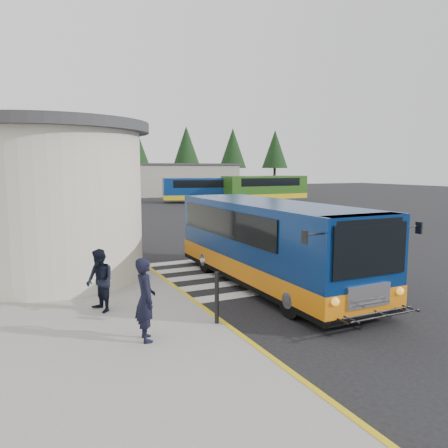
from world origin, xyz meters
name	(u,v)px	position (x,y,z in m)	size (l,w,h in m)	color
ground	(259,264)	(0.00, 0.00, 0.00)	(140.00, 140.00, 0.00)	black
curb_strip	(127,253)	(-4.05, 4.00, 0.08)	(0.12, 34.00, 0.16)	gold
crosswalk	(258,270)	(-0.50, -0.80, 0.01)	(8.00, 5.35, 0.01)	silver
depot_building	(136,180)	(6.00, 42.00, 2.11)	(26.40, 8.40, 4.20)	gray
tree_line	(123,146)	(6.29, 50.00, 6.77)	(58.40, 4.40, 10.00)	black
transit_bus	(269,246)	(-1.21, -2.69, 1.22)	(3.30, 9.09, 2.56)	navy
pedestrian_a	(145,299)	(-5.88, -5.63, 0.99)	(0.61, 0.40, 1.68)	black
pedestrian_b	(100,281)	(-6.39, -3.43, 0.91)	(0.74, 0.57, 1.51)	black
bollard	(217,298)	(-4.20, -5.36, 0.73)	(0.10, 0.10, 1.16)	black
far_bus_a	(204,189)	(9.82, 28.50, 1.43)	(8.88, 4.37, 2.21)	navy
far_bus_b	(265,187)	(15.96, 26.34, 1.55)	(9.33, 2.83, 2.39)	#265216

